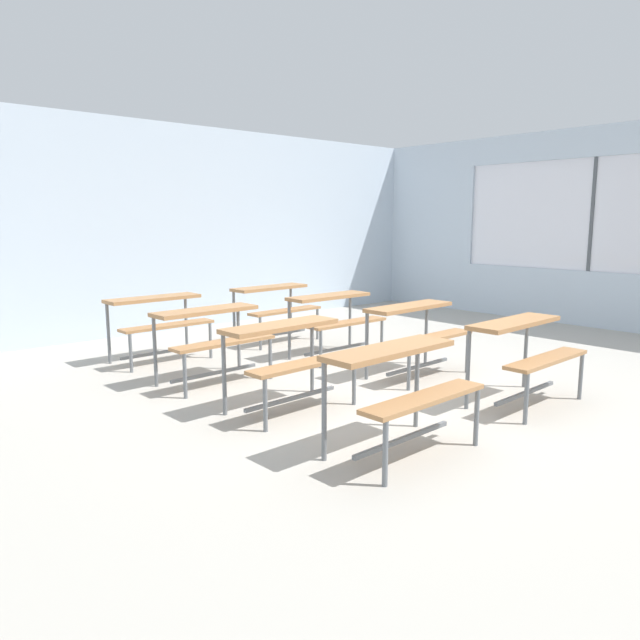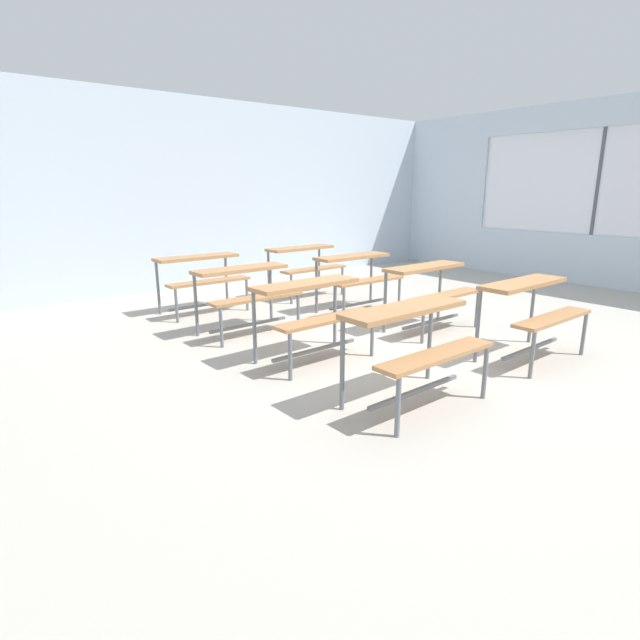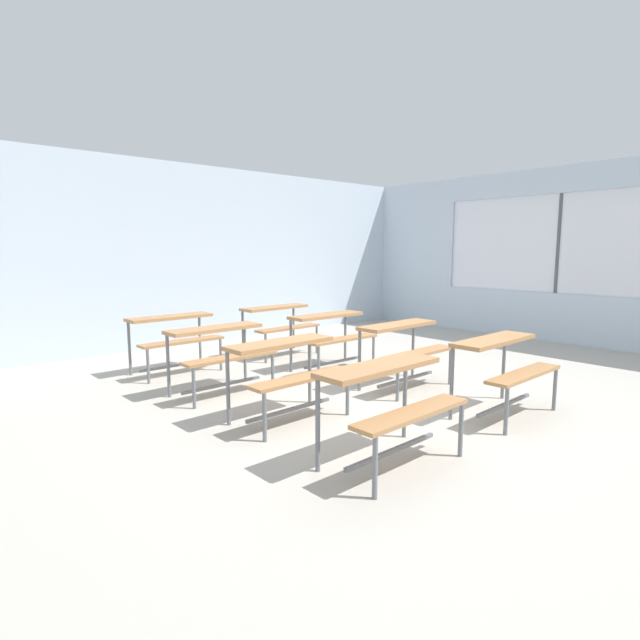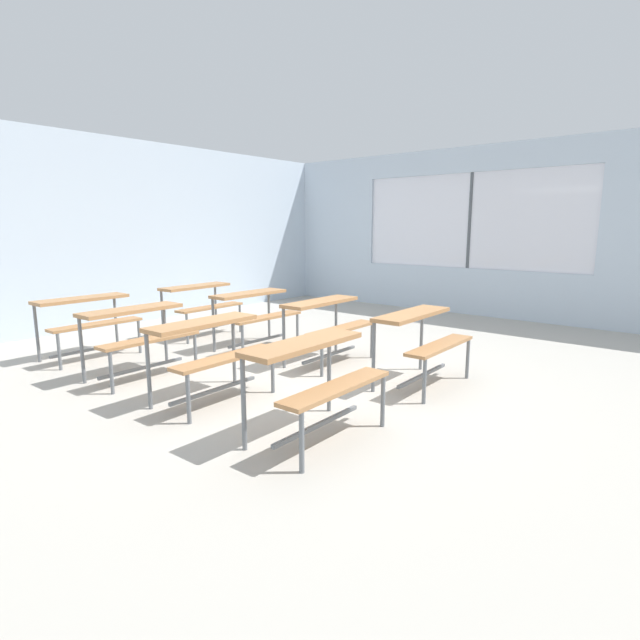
# 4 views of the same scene
# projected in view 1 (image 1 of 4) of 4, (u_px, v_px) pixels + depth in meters

# --- Properties ---
(ground) EXTENTS (10.00, 9.00, 0.05)m
(ground) POSITION_uv_depth(u_px,v_px,m) (395.00, 397.00, 5.62)
(ground) COLOR #ADA89E
(wall_back) EXTENTS (10.00, 0.12, 3.00)m
(wall_back) POSITION_uv_depth(u_px,v_px,m) (164.00, 229.00, 8.68)
(wall_back) COLOR silver
(wall_back) RESTS_ON ground
(wall_right) EXTENTS (0.12, 9.00, 3.00)m
(wall_right) POSITION_uv_depth(u_px,v_px,m) (635.00, 232.00, 8.55)
(wall_right) COLOR silver
(wall_right) RESTS_ON ground
(desk_bench_r0c0) EXTENTS (1.11, 0.61, 0.74)m
(desk_bench_r0c0) POSITION_uv_depth(u_px,v_px,m) (401.00, 375.00, 4.14)
(desk_bench_r0c0) COLOR #A87547
(desk_bench_r0c0) RESTS_ON ground
(desk_bench_r0c1) EXTENTS (1.11, 0.62, 0.74)m
(desk_bench_r0c1) POSITION_uv_depth(u_px,v_px,m) (525.00, 342.00, 5.26)
(desk_bench_r0c1) COLOR #A87547
(desk_bench_r0c1) RESTS_ON ground
(desk_bench_r1c0) EXTENTS (1.12, 0.62, 0.74)m
(desk_bench_r1c0) POSITION_uv_depth(u_px,v_px,m) (289.00, 346.00, 5.10)
(desk_bench_r1c0) COLOR #A87547
(desk_bench_r1c0) RESTS_ON ground
(desk_bench_r1c1) EXTENTS (1.12, 0.62, 0.74)m
(desk_bench_r1c1) POSITION_uv_depth(u_px,v_px,m) (417.00, 323.00, 6.22)
(desk_bench_r1c1) COLOR #A87547
(desk_bench_r1c1) RESTS_ON ground
(desk_bench_r2c0) EXTENTS (1.12, 0.62, 0.74)m
(desk_bench_r2c0) POSITION_uv_depth(u_px,v_px,m) (212.00, 327.00, 5.96)
(desk_bench_r2c0) COLOR #A87547
(desk_bench_r2c0) RESTS_ON ground
(desk_bench_r2c1) EXTENTS (1.10, 0.60, 0.74)m
(desk_bench_r2c1) POSITION_uv_depth(u_px,v_px,m) (335.00, 310.00, 7.08)
(desk_bench_r2c1) COLOR #A87547
(desk_bench_r2c1) RESTS_ON ground
(desk_bench_r3c0) EXTENTS (1.11, 0.61, 0.74)m
(desk_bench_r3c0) POSITION_uv_depth(u_px,v_px,m) (158.00, 313.00, 6.89)
(desk_bench_r3c0) COLOR #A87547
(desk_bench_r3c0) RESTS_ON ground
(desk_bench_r3c1) EXTENTS (1.13, 0.64, 0.74)m
(desk_bench_r3c1) POSITION_uv_depth(u_px,v_px,m) (275.00, 300.00, 8.00)
(desk_bench_r3c1) COLOR #A87547
(desk_bench_r3c1) RESTS_ON ground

